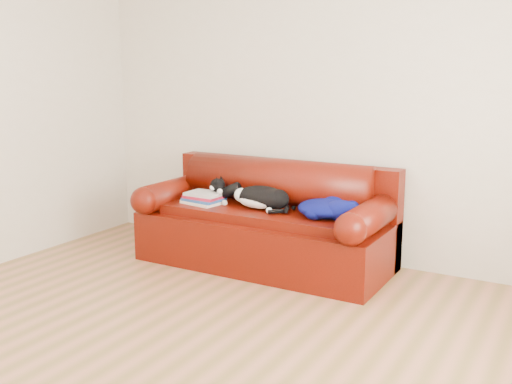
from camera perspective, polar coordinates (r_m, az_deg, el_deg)
ground at (r=3.85m, az=-6.70°, el=-13.68°), size 4.50×4.50×0.00m
room_shell at (r=3.42m, az=-5.51°, el=12.02°), size 4.52×4.02×2.61m
sofa_base at (r=5.08m, az=0.81°, el=-4.37°), size 2.10×0.90×0.50m
sofa_back at (r=5.21m, az=2.12°, el=-0.51°), size 2.10×1.01×0.88m
book_stack at (r=5.17m, az=-4.97°, el=-0.57°), size 0.36×0.30×0.10m
cat at (r=4.95m, az=0.45°, el=-0.57°), size 0.66×0.27×0.24m
blanket at (r=4.73m, az=6.83°, el=-1.49°), size 0.55×0.44×0.16m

